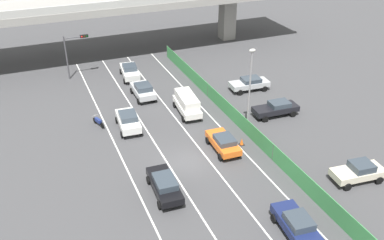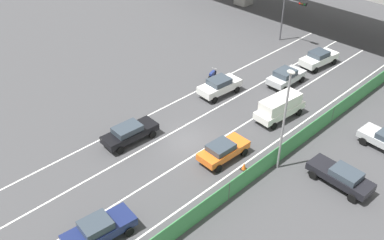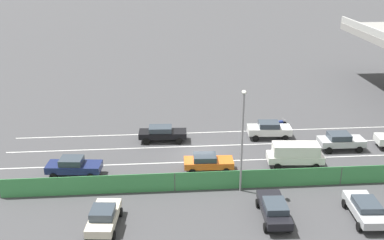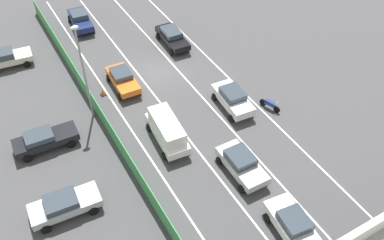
{
  "view_description": "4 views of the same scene",
  "coord_description": "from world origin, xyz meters",
  "px_view_note": "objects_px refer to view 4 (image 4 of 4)",
  "views": [
    {
      "loc": [
        -11.3,
        -28.13,
        20.97
      ],
      "look_at": [
        1.58,
        2.93,
        2.22
      ],
      "focal_mm": 40.1,
      "sensor_mm": 36.0,
      "label": 1
    },
    {
      "loc": [
        20.4,
        -19.39,
        21.48
      ],
      "look_at": [
        -0.1,
        0.66,
        1.72
      ],
      "focal_mm": 40.39,
      "sensor_mm": 36.0,
      "label": 2
    },
    {
      "loc": [
        39.34,
        -3.86,
        18.32
      ],
      "look_at": [
        -2.34,
        -0.45,
        2.49
      ],
      "focal_mm": 43.69,
      "sensor_mm": 36.0,
      "label": 3
    },
    {
      "loc": [
        12.72,
        28.65,
        23.64
      ],
      "look_at": [
        0.96,
        7.99,
        0.99
      ],
      "focal_mm": 39.94,
      "sensor_mm": 36.0,
      "label": 4
    }
  ],
  "objects_px": {
    "motorcycle": "(270,104)",
    "car_hatchback_white": "(233,98)",
    "street_lamp": "(83,66)",
    "traffic_cone": "(103,92)",
    "parked_sedan_dark": "(44,139)",
    "car_sedan_navy": "(80,19)",
    "car_sedan_black": "(172,37)",
    "car_sedan_silver": "(241,164)",
    "car_van_white": "(167,130)",
    "parked_sedan_cream": "(7,58)",
    "car_sedan_white": "(294,227)",
    "car_taxi_orange": "(123,79)",
    "parked_wagon_silver": "(64,204)"
  },
  "relations": [
    {
      "from": "motorcycle",
      "to": "street_lamp",
      "type": "relative_size",
      "value": 0.23
    },
    {
      "from": "car_sedan_black",
      "to": "car_sedan_silver",
      "type": "relative_size",
      "value": 1.11
    },
    {
      "from": "car_hatchback_white",
      "to": "parked_sedan_cream",
      "type": "height_order",
      "value": "car_hatchback_white"
    },
    {
      "from": "car_taxi_orange",
      "to": "parked_sedan_dark",
      "type": "bearing_deg",
      "value": 25.91
    },
    {
      "from": "traffic_cone",
      "to": "parked_sedan_dark",
      "type": "bearing_deg",
      "value": 31.57
    },
    {
      "from": "car_sedan_white",
      "to": "car_sedan_silver",
      "type": "relative_size",
      "value": 1.11
    },
    {
      "from": "car_hatchback_white",
      "to": "traffic_cone",
      "type": "height_order",
      "value": "car_hatchback_white"
    },
    {
      "from": "car_sedan_navy",
      "to": "car_hatchback_white",
      "type": "bearing_deg",
      "value": 110.15
    },
    {
      "from": "car_sedan_black",
      "to": "car_taxi_orange",
      "type": "height_order",
      "value": "car_sedan_black"
    },
    {
      "from": "motorcycle",
      "to": "car_hatchback_white",
      "type": "bearing_deg",
      "value": -33.37
    },
    {
      "from": "car_taxi_orange",
      "to": "street_lamp",
      "type": "height_order",
      "value": "street_lamp"
    },
    {
      "from": "car_sedan_white",
      "to": "traffic_cone",
      "type": "relative_size",
      "value": 7.47
    },
    {
      "from": "car_hatchback_white",
      "to": "motorcycle",
      "type": "height_order",
      "value": "car_hatchback_white"
    },
    {
      "from": "car_hatchback_white",
      "to": "street_lamp",
      "type": "bearing_deg",
      "value": -24.72
    },
    {
      "from": "car_hatchback_white",
      "to": "car_sedan_silver",
      "type": "xyz_separation_m",
      "value": [
        3.31,
        6.08,
        -0.04
      ]
    },
    {
      "from": "car_van_white",
      "to": "car_sedan_white",
      "type": "relative_size",
      "value": 1.06
    },
    {
      "from": "car_hatchback_white",
      "to": "car_sedan_silver",
      "type": "bearing_deg",
      "value": 61.44
    },
    {
      "from": "car_hatchback_white",
      "to": "car_sedan_white",
      "type": "bearing_deg",
      "value": 74.06
    },
    {
      "from": "car_van_white",
      "to": "car_sedan_navy",
      "type": "bearing_deg",
      "value": -89.14
    },
    {
      "from": "car_hatchback_white",
      "to": "parked_wagon_silver",
      "type": "xyz_separation_m",
      "value": [
        15.12,
        3.27,
        -0.08
      ]
    },
    {
      "from": "motorcycle",
      "to": "street_lamp",
      "type": "height_order",
      "value": "street_lamp"
    },
    {
      "from": "parked_sedan_cream",
      "to": "traffic_cone",
      "type": "distance_m",
      "value": 10.22
    },
    {
      "from": "car_hatchback_white",
      "to": "car_sedan_silver",
      "type": "height_order",
      "value": "car_hatchback_white"
    },
    {
      "from": "parked_wagon_silver",
      "to": "traffic_cone",
      "type": "xyz_separation_m",
      "value": [
        -6.38,
        -10.03,
        -0.56
      ]
    },
    {
      "from": "car_sedan_black",
      "to": "parked_sedan_dark",
      "type": "xyz_separation_m",
      "value": [
        14.67,
        7.56,
        -0.02
      ]
    },
    {
      "from": "car_sedan_black",
      "to": "car_sedan_silver",
      "type": "xyz_separation_m",
      "value": [
        3.36,
        16.78,
        0.03
      ]
    },
    {
      "from": "car_sedan_navy",
      "to": "car_sedan_white",
      "type": "bearing_deg",
      "value": 96.25
    },
    {
      "from": "car_sedan_silver",
      "to": "parked_wagon_silver",
      "type": "height_order",
      "value": "car_sedan_silver"
    },
    {
      "from": "car_sedan_silver",
      "to": "traffic_cone",
      "type": "height_order",
      "value": "car_sedan_silver"
    },
    {
      "from": "car_taxi_orange",
      "to": "parked_sedan_cream",
      "type": "xyz_separation_m",
      "value": [
        7.98,
        -8.05,
        0.03
      ]
    },
    {
      "from": "car_sedan_silver",
      "to": "car_sedan_white",
      "type": "bearing_deg",
      "value": 89.13
    },
    {
      "from": "parked_sedan_dark",
      "to": "motorcycle",
      "type": "bearing_deg",
      "value": 164.31
    },
    {
      "from": "street_lamp",
      "to": "traffic_cone",
      "type": "bearing_deg",
      "value": -129.15
    },
    {
      "from": "car_taxi_orange",
      "to": "car_sedan_white",
      "type": "bearing_deg",
      "value": 100.13
    },
    {
      "from": "car_taxi_orange",
      "to": "car_hatchback_white",
      "type": "bearing_deg",
      "value": 134.2
    },
    {
      "from": "motorcycle",
      "to": "traffic_cone",
      "type": "xyz_separation_m",
      "value": [
        11.31,
        -8.45,
        -0.17
      ]
    },
    {
      "from": "car_sedan_white",
      "to": "car_taxi_orange",
      "type": "distance_m",
      "value": 19.15
    },
    {
      "from": "traffic_cone",
      "to": "parked_sedan_cream",
      "type": "bearing_deg",
      "value": -53.95
    },
    {
      "from": "car_van_white",
      "to": "car_sedan_navy",
      "type": "distance_m",
      "value": 19.04
    },
    {
      "from": "car_van_white",
      "to": "car_sedan_silver",
      "type": "relative_size",
      "value": 1.17
    },
    {
      "from": "car_van_white",
      "to": "car_hatchback_white",
      "type": "bearing_deg",
      "value": -173.1
    },
    {
      "from": "car_taxi_orange",
      "to": "car_sedan_silver",
      "type": "distance_m",
      "value": 13.49
    },
    {
      "from": "car_sedan_navy",
      "to": "car_van_white",
      "type": "bearing_deg",
      "value": 90.86
    },
    {
      "from": "car_sedan_black",
      "to": "traffic_cone",
      "type": "distance_m",
      "value": 9.64
    },
    {
      "from": "parked_sedan_dark",
      "to": "car_sedan_silver",
      "type": "bearing_deg",
      "value": 140.83
    },
    {
      "from": "car_sedan_white",
      "to": "traffic_cone",
      "type": "xyz_separation_m",
      "value": [
        5.34,
        -18.65,
        -0.63
      ]
    },
    {
      "from": "car_van_white",
      "to": "motorcycle",
      "type": "relative_size",
      "value": 2.65
    },
    {
      "from": "car_van_white",
      "to": "parked_sedan_dark",
      "type": "distance_m",
      "value": 9.11
    },
    {
      "from": "car_taxi_orange",
      "to": "parked_sedan_cream",
      "type": "relative_size",
      "value": 0.98
    },
    {
      "from": "motorcycle",
      "to": "car_sedan_black",
      "type": "bearing_deg",
      "value": -78.48
    }
  ]
}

